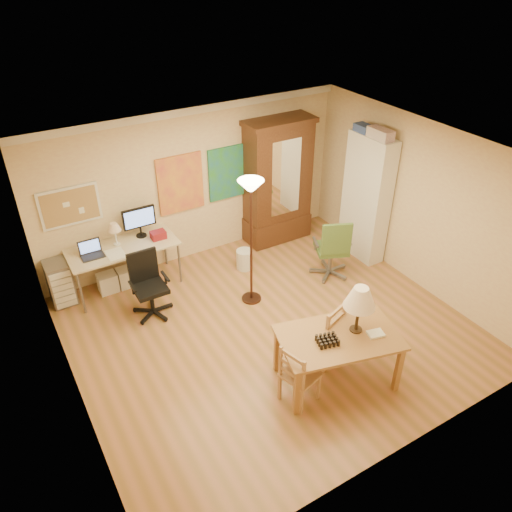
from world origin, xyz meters
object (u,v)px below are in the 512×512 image
office_chair_black (151,298)px  bookshelf (366,198)px  dining_table (346,325)px  armoire (277,189)px  office_chair_green (331,261)px  computer_desk (126,261)px

office_chair_black → bookshelf: size_ratio=0.46×
office_chair_black → dining_table: bearing=-56.9°
office_chair_black → armoire: armoire is taller
office_chair_black → office_chair_green: 3.05m
office_chair_green → office_chair_black: bearing=168.7°
office_chair_green → dining_table: bearing=-124.4°
armoire → bookshelf: 1.63m
computer_desk → armoire: (2.96, 0.08, 0.54)m
office_chair_green → bookshelf: (0.91, 0.29, 0.82)m
office_chair_black → office_chair_green: (2.99, -0.60, 0.02)m
dining_table → computer_desk: dining_table is taller
armoire → bookshelf: size_ratio=1.04×
computer_desk → office_chair_green: (3.06, -1.48, -0.18)m
armoire → office_chair_black: bearing=-161.7°
computer_desk → office_chair_black: computer_desk is taller
computer_desk → office_chair_green: bearing=-25.8°
armoire → dining_table: bearing=-109.4°
dining_table → armoire: 3.72m
office_chair_black → armoire: bearing=18.3°
office_chair_green → armoire: (-0.10, 1.56, 0.72)m
dining_table → office_chair_black: bearing=123.1°
office_chair_black → bookshelf: (3.91, -0.31, 0.84)m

